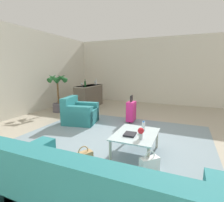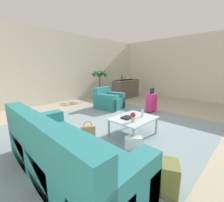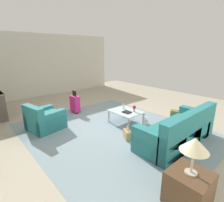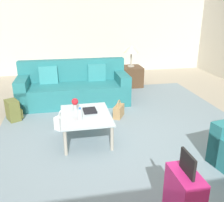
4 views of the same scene
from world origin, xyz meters
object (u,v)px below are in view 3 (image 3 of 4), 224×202
object	(u,v)px
side_table	(188,188)
backpack_olive	(175,117)
water_bottle	(124,106)
coffee_table	(126,112)
handbag_tan	(127,134)
coffee_table_book	(127,112)
armchair	(44,120)
handbag_white	(145,121)
couch	(180,132)
suitcase_magenta	(75,103)
flower_vase	(134,108)
table_lamp	(195,145)

from	to	relation	value
side_table	backpack_olive	xyz separation A→B (m)	(1.80, -2.79, -0.08)
water_bottle	side_table	bearing A→B (deg)	151.93
coffee_table	handbag_tan	distance (m)	1.06
coffee_table_book	side_table	bearing A→B (deg)	149.16
armchair	handbag_white	bearing A→B (deg)	-124.93
couch	water_bottle	bearing A→B (deg)	0.00
suitcase_magenta	coffee_table	bearing A→B (deg)	-160.71
coffee_table_book	water_bottle	bearing A→B (deg)	-32.29
coffee_table	water_bottle	size ratio (longest dim) A/B	4.86
side_table	handbag_white	bearing A→B (deg)	-38.89
coffee_table_book	backpack_olive	world-z (taller)	coffee_table_book
couch	backpack_olive	world-z (taller)	couch
coffee_table	water_bottle	distance (m)	0.27
coffee_table	side_table	size ratio (longest dim) A/B	1.70
suitcase_magenta	handbag_white	distance (m)	2.71
couch	flower_vase	xyz separation A→B (m)	(1.58, -0.05, 0.23)
coffee_table	handbag_tan	size ratio (longest dim) A/B	2.77
couch	table_lamp	size ratio (longest dim) A/B	4.13
coffee_table	handbag_white	distance (m)	0.66
side_table	flower_vase	bearing A→B (deg)	-32.60
backpack_olive	flower_vase	bearing A→B (deg)	55.48
armchair	flower_vase	world-z (taller)	armchair
armchair	table_lamp	world-z (taller)	table_lamp
couch	coffee_table	world-z (taller)	couch
couch	backpack_olive	size ratio (longest dim) A/B	5.99
coffee_table	handbag_white	size ratio (longest dim) A/B	2.77
backpack_olive	couch	bearing A→B (deg)	123.72
flower_vase	suitcase_magenta	xyz separation A→B (m)	(2.22, 0.85, -0.19)
armchair	backpack_olive	distance (m)	4.15
table_lamp	handbag_tan	bearing A→B (deg)	-21.10
flower_vase	side_table	world-z (taller)	flower_vase
side_table	table_lamp	world-z (taller)	table_lamp
couch	coffee_table_book	distance (m)	1.69
coffee_table	handbag_white	world-z (taller)	coffee_table
side_table	table_lamp	distance (m)	0.73
side_table	armchair	bearing A→B (deg)	9.22
side_table	handbag_tan	xyz separation A→B (m)	(2.05, -0.79, -0.14)
couch	handbag_tan	world-z (taller)	couch
flower_vase	handbag_tan	world-z (taller)	flower_vase
coffee_table	water_bottle	world-z (taller)	water_bottle
couch	handbag_tan	distance (m)	1.34
coffee_table	couch	bearing A→B (deg)	-176.82
coffee_table	backpack_olive	world-z (taller)	coffee_table
table_lamp	coffee_table_book	bearing A→B (deg)	-27.92
table_lamp	suitcase_magenta	distance (m)	4.91
armchair	backpack_olive	bearing A→B (deg)	-123.57
flower_vase	handbag_white	size ratio (longest dim) A/B	0.57
backpack_olive	suitcase_magenta	bearing A→B (deg)	33.53
water_bottle	coffee_table_book	xyz separation A→B (m)	(-0.32, 0.18, -0.08)
flower_vase	armchair	bearing A→B (deg)	56.91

